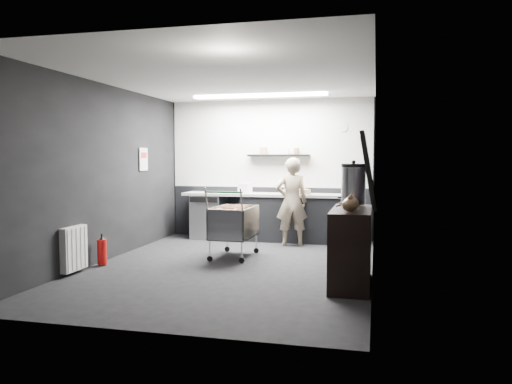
# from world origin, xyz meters

# --- Properties ---
(floor) EXTENTS (5.50, 5.50, 0.00)m
(floor) POSITION_xyz_m (0.00, 0.00, 0.00)
(floor) COLOR black
(floor) RESTS_ON ground
(ceiling) EXTENTS (5.50, 5.50, 0.00)m
(ceiling) POSITION_xyz_m (0.00, 0.00, 2.70)
(ceiling) COLOR silver
(ceiling) RESTS_ON wall_back
(wall_back) EXTENTS (5.50, 0.00, 5.50)m
(wall_back) POSITION_xyz_m (0.00, 2.75, 1.35)
(wall_back) COLOR black
(wall_back) RESTS_ON floor
(wall_front) EXTENTS (5.50, 0.00, 5.50)m
(wall_front) POSITION_xyz_m (0.00, -2.75, 1.35)
(wall_front) COLOR black
(wall_front) RESTS_ON floor
(wall_left) EXTENTS (0.00, 5.50, 5.50)m
(wall_left) POSITION_xyz_m (-2.00, 0.00, 1.35)
(wall_left) COLOR black
(wall_left) RESTS_ON floor
(wall_right) EXTENTS (0.00, 5.50, 5.50)m
(wall_right) POSITION_xyz_m (2.00, 0.00, 1.35)
(wall_right) COLOR black
(wall_right) RESTS_ON floor
(kitchen_wall_panel) EXTENTS (3.95, 0.02, 1.70)m
(kitchen_wall_panel) POSITION_xyz_m (0.00, 2.73, 1.85)
(kitchen_wall_panel) COLOR silver
(kitchen_wall_panel) RESTS_ON wall_back
(dado_panel) EXTENTS (3.95, 0.02, 1.00)m
(dado_panel) POSITION_xyz_m (0.00, 2.73, 0.50)
(dado_panel) COLOR black
(dado_panel) RESTS_ON wall_back
(floating_shelf) EXTENTS (1.20, 0.22, 0.04)m
(floating_shelf) POSITION_xyz_m (0.20, 2.62, 1.62)
(floating_shelf) COLOR black
(floating_shelf) RESTS_ON wall_back
(wall_clock) EXTENTS (0.20, 0.03, 0.20)m
(wall_clock) POSITION_xyz_m (1.40, 2.72, 2.15)
(wall_clock) COLOR silver
(wall_clock) RESTS_ON wall_back
(poster) EXTENTS (0.02, 0.30, 0.40)m
(poster) POSITION_xyz_m (-1.98, 1.30, 1.55)
(poster) COLOR silver
(poster) RESTS_ON wall_left
(poster_red_band) EXTENTS (0.02, 0.22, 0.10)m
(poster_red_band) POSITION_xyz_m (-1.98, 1.30, 1.62)
(poster_red_band) COLOR red
(poster_red_band) RESTS_ON poster
(radiator) EXTENTS (0.10, 0.50, 0.60)m
(radiator) POSITION_xyz_m (-1.94, -0.90, 0.35)
(radiator) COLOR silver
(radiator) RESTS_ON wall_left
(ceiling_strip) EXTENTS (2.40, 0.20, 0.04)m
(ceiling_strip) POSITION_xyz_m (0.00, 1.85, 2.67)
(ceiling_strip) COLOR white
(ceiling_strip) RESTS_ON ceiling
(prep_counter) EXTENTS (3.20, 0.61, 0.90)m
(prep_counter) POSITION_xyz_m (0.14, 2.42, 0.46)
(prep_counter) COLOR black
(prep_counter) RESTS_ON floor
(person) EXTENTS (0.66, 0.53, 1.58)m
(person) POSITION_xyz_m (0.57, 1.97, 0.79)
(person) COLOR beige
(person) RESTS_ON floor
(shopping_cart) EXTENTS (0.62, 0.99, 1.09)m
(shopping_cart) POSITION_xyz_m (-0.15, 0.71, 0.52)
(shopping_cart) COLOR silver
(shopping_cart) RESTS_ON floor
(sideboard) EXTENTS (0.54, 1.27, 1.90)m
(sideboard) POSITION_xyz_m (1.75, -0.58, 0.60)
(sideboard) COLOR black
(sideboard) RESTS_ON floor
(fire_extinguisher) EXTENTS (0.14, 0.14, 0.45)m
(fire_extinguisher) POSITION_xyz_m (-1.85, -0.34, 0.22)
(fire_extinguisher) COLOR #AF0D0B
(fire_extinguisher) RESTS_ON floor
(cardboard_box) EXTENTS (0.54, 0.48, 0.09)m
(cardboard_box) POSITION_xyz_m (0.60, 2.37, 0.94)
(cardboard_box) COLOR olive
(cardboard_box) RESTS_ON prep_counter
(pink_tub) EXTENTS (0.20, 0.20, 0.20)m
(pink_tub) POSITION_xyz_m (-0.37, 2.42, 1.00)
(pink_tub) COLOR white
(pink_tub) RESTS_ON prep_counter
(white_container) EXTENTS (0.22, 0.19, 0.18)m
(white_container) POSITION_xyz_m (-0.42, 2.37, 0.99)
(white_container) COLOR silver
(white_container) RESTS_ON prep_counter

